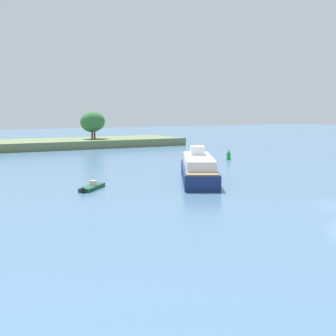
% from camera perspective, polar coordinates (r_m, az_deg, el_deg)
% --- Properties ---
extents(fishing_skiff, '(4.02, 4.12, 0.91)m').
position_cam_1_polar(fishing_skiff, '(50.11, -9.60, -2.40)').
color(fishing_skiff, '#19472D').
rests_on(fishing_skiff, ground).
extents(white_riverboat, '(11.61, 16.30, 5.52)m').
position_cam_1_polar(white_riverboat, '(55.52, 3.85, -0.15)').
color(white_riverboat, navy).
rests_on(white_riverboat, ground).
extents(channel_buoy_red, '(0.70, 0.70, 1.90)m').
position_cam_1_polar(channel_buoy_red, '(69.82, 2.20, 0.85)').
color(channel_buoy_red, red).
rests_on(channel_buoy_red, ground).
extents(channel_buoy_green, '(0.70, 0.70, 1.90)m').
position_cam_1_polar(channel_buoy_green, '(80.29, 7.68, 1.61)').
color(channel_buoy_green, green).
rests_on(channel_buoy_green, ground).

